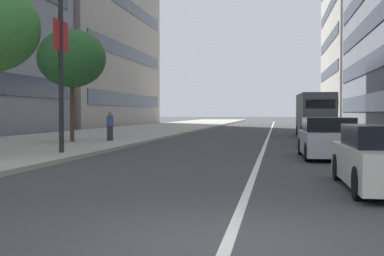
# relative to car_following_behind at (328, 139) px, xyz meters

# --- Properties ---
(ground_plane) EXTENTS (400.00, 400.00, 0.00)m
(ground_plane) POSITION_rel_car_following_behind_xyz_m (-12.49, 2.35, -0.66)
(ground_plane) COLOR #3A3A3D
(sidewalk_right_plaza) EXTENTS (160.00, 9.87, 0.15)m
(sidewalk_right_plaza) POSITION_rel_car_following_behind_xyz_m (17.51, 13.40, -0.59)
(sidewalk_right_plaza) COLOR #A39E93
(sidewalk_right_plaza) RESTS_ON ground
(lane_centre_stripe) EXTENTS (110.00, 0.16, 0.01)m
(lane_centre_stripe) POSITION_rel_car_following_behind_xyz_m (22.51, 2.35, -0.66)
(lane_centre_stripe) COLOR silver
(lane_centre_stripe) RESTS_ON ground
(car_following_behind) EXTENTS (4.40, 1.96, 1.43)m
(car_following_behind) POSITION_rel_car_following_behind_xyz_m (0.00, 0.00, 0.00)
(car_following_behind) COLOR #B7B7BC
(car_following_behind) RESTS_ON ground
(car_lead_in_lane) EXTENTS (4.38, 1.92, 1.39)m
(car_lead_in_lane) POSITION_rel_car_following_behind_xyz_m (6.92, -0.47, 0.00)
(car_lead_in_lane) COLOR #B7B7BC
(car_lead_in_lane) RESTS_ON ground
(delivery_van_ahead) EXTENTS (6.17, 2.36, 2.88)m
(delivery_van_ahead) POSITION_rel_car_following_behind_xyz_m (17.34, -0.77, 0.87)
(delivery_van_ahead) COLOR #4C5156
(delivery_van_ahead) RESTS_ON ground
(street_lamp_with_banners) EXTENTS (1.26, 2.10, 9.06)m
(street_lamp_with_banners) POSITION_rel_car_following_behind_xyz_m (-0.96, 9.24, 4.75)
(street_lamp_with_banners) COLOR #232326
(street_lamp_with_banners) RESTS_ON sidewalk_right_plaza
(street_tree_by_lamp_post) EXTENTS (3.40, 3.40, 5.61)m
(street_tree_by_lamp_post) POSITION_rel_car_following_behind_xyz_m (5.91, 11.91, 3.64)
(street_tree_by_lamp_post) COLOR #473323
(street_tree_by_lamp_post) RESTS_ON sidewalk_right_plaza
(pedestrian_on_plaza) EXTENTS (0.41, 0.28, 1.51)m
(pedestrian_on_plaza) POSITION_rel_car_following_behind_xyz_m (7.19, 10.36, 0.24)
(pedestrian_on_plaza) COLOR #2D2D33
(pedestrian_on_plaza) RESTS_ON sidewalk_right_plaza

